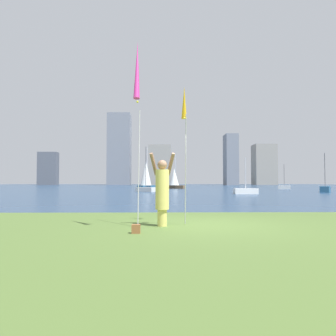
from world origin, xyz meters
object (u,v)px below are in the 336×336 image
object	(u,v)px
kite_flag_right	(184,107)
sailboat_1	(284,187)
person	(162,190)
sailboat_0	(246,191)
sailboat_4	(146,189)
bag	(136,229)
sailboat_3	(146,176)
sailboat_5	(325,189)
sailboat_2	(174,178)
kite_flag_left	(137,74)

from	to	relation	value
kite_flag_right	sailboat_1	world-z (taller)	kite_flag_right
person	sailboat_0	bearing A→B (deg)	75.86
kite_flag_right	sailboat_4	size ratio (longest dim) A/B	0.77
bag	sailboat_3	world-z (taller)	sailboat_3
sailboat_1	sailboat_5	distance (m)	13.31
person	sailboat_0	world-z (taller)	sailboat_0
sailboat_0	sailboat_4	world-z (taller)	sailboat_4
sailboat_0	sailboat_1	distance (m)	20.74
sailboat_2	sailboat_3	distance (m)	12.35
sailboat_3	kite_flag_left	bearing A→B (deg)	-87.61
kite_flag_left	kite_flag_right	size ratio (longest dim) A/B	1.21
person	sailboat_3	xyz separation A→B (m)	(-2.04, 32.72, 0.88)
bag	sailboat_3	bearing A→B (deg)	92.40
sailboat_1	kite_flag_right	bearing A→B (deg)	-114.38
person	kite_flag_right	distance (m)	2.56
person	bag	xyz separation A→B (m)	(-0.62, -1.20, -0.88)
sailboat_0	sailboat_1	bearing A→B (deg)	59.76
kite_flag_left	kite_flag_right	world-z (taller)	kite_flag_left
sailboat_2	sailboat_4	xyz separation A→B (m)	(-3.89, -15.63, -1.45)
kite_flag_left	sailboat_2	size ratio (longest dim) A/B	0.85
sailboat_0	bag	bearing A→B (deg)	-110.38
sailboat_2	sailboat_4	size ratio (longest dim) A/B	1.10
sailboat_0	sailboat_3	world-z (taller)	sailboat_3
person	sailboat_1	xyz separation A→B (m)	(18.30, 39.54, -0.66)
kite_flag_right	sailboat_3	world-z (taller)	sailboat_3
sailboat_2	sailboat_5	distance (m)	24.06
sailboat_1	sailboat_3	distance (m)	21.51
person	kite_flag_left	xyz separation A→B (m)	(-0.65, -0.63, 2.98)
bag	kite_flag_right	bearing A→B (deg)	54.69
kite_flag_right	sailboat_2	distance (m)	43.86
sailboat_2	kite_flag_left	bearing A→B (deg)	-93.39
person	sailboat_0	size ratio (longest dim) A/B	0.58
kite_flag_left	sailboat_5	bearing A→B (deg)	55.58
bag	sailboat_4	distance (m)	29.99
person	kite_flag_left	bearing A→B (deg)	-130.18
kite_flag_left	bag	bearing A→B (deg)	-86.88
person	kite_flag_left	world-z (taller)	kite_flag_left
bag	sailboat_4	xyz separation A→B (m)	(-1.26, 29.96, 0.20)
bag	sailboat_2	bearing A→B (deg)	86.69
sailboat_0	sailboat_3	distance (m)	14.96
kite_flag_left	kite_flag_right	xyz separation A→B (m)	(1.30, 1.21, -0.58)
bag	sailboat_1	world-z (taller)	sailboat_1
sailboat_1	kite_flag_left	bearing A→B (deg)	-115.26
person	sailboat_3	size ratio (longest dim) A/B	0.36
sailboat_0	sailboat_1	xyz separation A→B (m)	(10.45, 17.92, 0.03)
kite_flag_left	sailboat_1	xyz separation A→B (m)	(18.95, 40.16, -3.65)
sailboat_5	person	bearing A→B (deg)	-124.09
person	sailboat_5	distance (m)	31.69
bag	kite_flag_left	bearing A→B (deg)	93.12
sailboat_5	sailboat_0	bearing A→B (deg)	-154.98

